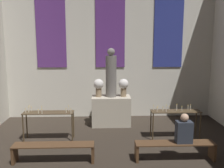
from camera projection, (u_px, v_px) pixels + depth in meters
name	position (u px, v px, depth m)	size (l,w,h in m)	color
wall_back	(110.00, 37.00, 8.80)	(7.57, 0.16, 5.70)	silver
altar	(111.00, 111.00, 8.21)	(1.25, 0.71, 0.95)	#BCB29E
statue	(111.00, 74.00, 8.01)	(0.35, 0.35, 1.57)	slate
flower_vase_left	(99.00, 86.00, 8.06)	(0.33, 0.33, 0.58)	#937A5B
flower_vase_right	(124.00, 86.00, 8.09)	(0.33, 0.33, 0.58)	#937A5B
candle_rack_left	(48.00, 116.00, 6.88)	(1.38, 0.38, 0.97)	#473823
candle_rack_right	(175.00, 115.00, 7.01)	(1.38, 0.38, 1.00)	#473823
pew_back_left	(54.00, 149.00, 5.66)	(1.83, 0.36, 0.42)	#4C331E
pew_back_right	(175.00, 147.00, 5.76)	(1.83, 0.36, 0.42)	#4C331E
person_seated	(184.00, 130.00, 5.70)	(0.36, 0.24, 0.69)	#282D38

